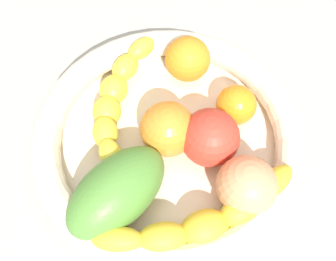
% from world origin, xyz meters
% --- Properties ---
extents(kitchen_counter, '(1.20, 1.20, 0.03)m').
position_xyz_m(kitchen_counter, '(0.00, 0.00, 0.01)').
color(kitchen_counter, '#A0A09A').
rests_on(kitchen_counter, ground).
extents(fruit_bowl, '(0.33, 0.33, 0.05)m').
position_xyz_m(fruit_bowl, '(0.00, 0.00, 0.06)').
color(fruit_bowl, beige).
rests_on(fruit_bowl, kitchen_counter).
extents(banana_draped_left, '(0.14, 0.16, 0.04)m').
position_xyz_m(banana_draped_left, '(-0.08, -0.02, 0.07)').
color(banana_draped_left, yellow).
rests_on(banana_draped_left, fruit_bowl).
extents(banana_draped_right, '(0.11, 0.23, 0.05)m').
position_xyz_m(banana_draped_right, '(0.11, -0.04, 0.07)').
color(banana_draped_right, yellow).
rests_on(banana_draped_right, fruit_bowl).
extents(orange_front, '(0.06, 0.06, 0.06)m').
position_xyz_m(orange_front, '(-0.07, 0.09, 0.08)').
color(orange_front, orange).
rests_on(orange_front, fruit_bowl).
extents(orange_mid_left, '(0.07, 0.07, 0.07)m').
position_xyz_m(orange_mid_left, '(-0.00, 0.00, 0.08)').
color(orange_mid_left, orange).
rests_on(orange_mid_left, fruit_bowl).
extents(orange_mid_right, '(0.05, 0.05, 0.05)m').
position_xyz_m(orange_mid_right, '(0.03, 0.09, 0.07)').
color(orange_mid_right, orange).
rests_on(orange_mid_right, fruit_bowl).
extents(peach_blush, '(0.07, 0.07, 0.07)m').
position_xyz_m(peach_blush, '(0.11, 0.02, 0.08)').
color(peach_blush, '#E99466').
rests_on(peach_blush, fruit_bowl).
extents(mango_green, '(0.08, 0.13, 0.07)m').
position_xyz_m(mango_green, '(0.02, -0.09, 0.08)').
color(mango_green, '#4F8A36').
rests_on(mango_green, fruit_bowl).
extents(tomato_red, '(0.07, 0.07, 0.07)m').
position_xyz_m(tomato_red, '(0.04, 0.03, 0.08)').
color(tomato_red, red).
rests_on(tomato_red, fruit_bowl).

